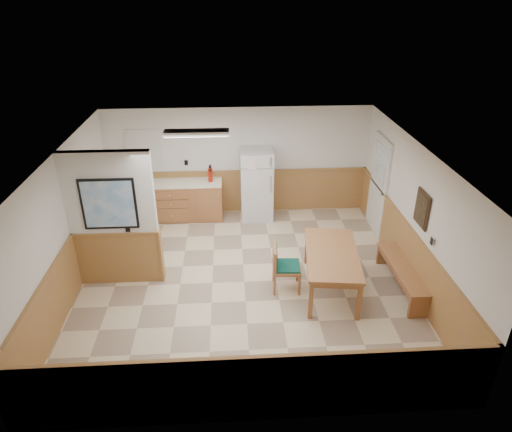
{
  "coord_description": "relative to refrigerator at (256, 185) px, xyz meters",
  "views": [
    {
      "loc": [
        -0.21,
        -6.93,
        4.88
      ],
      "look_at": [
        0.24,
        0.4,
        1.15
      ],
      "focal_mm": 32.0,
      "sensor_mm": 36.0,
      "label": 1
    }
  ],
  "objects": [
    {
      "name": "kitchen_window",
      "position": [
        -2.49,
        0.35,
        0.73
      ],
      "size": [
        0.8,
        0.04,
        1.0
      ],
      "color": "silver",
      "rests_on": "back_wall"
    },
    {
      "name": "partition_wall",
      "position": [
        -2.64,
        -2.43,
        0.42
      ],
      "size": [
        1.5,
        0.2,
        2.5
      ],
      "color": "silver",
      "rests_on": "ground"
    },
    {
      "name": "ground",
      "position": [
        -0.39,
        -2.63,
        -0.82
      ],
      "size": [
        6.0,
        6.0,
        0.0
      ],
      "primitive_type": "plane",
      "color": "beige",
      "rests_on": "ground"
    },
    {
      "name": "soap_bottle",
      "position": [
        -2.64,
        0.04,
        0.19
      ],
      "size": [
        0.09,
        0.09,
        0.22
      ],
      "primitive_type": "cylinder",
      "rotation": [
        0.0,
        0.0,
        -0.43
      ],
      "color": "#18852A",
      "rests_on": "kitchen_counter"
    },
    {
      "name": "dining_table",
      "position": [
        1.13,
        -2.93,
        -0.16
      ],
      "size": [
        1.1,
        1.87,
        0.75
      ],
      "rotation": [
        0.0,
        0.0,
        -0.12
      ],
      "color": "#AA723E",
      "rests_on": "ground"
    },
    {
      "name": "left_wall",
      "position": [
        -3.39,
        -2.63,
        0.43
      ],
      "size": [
        0.02,
        6.0,
        2.5
      ],
      "primitive_type": "cube",
      "color": "silver",
      "rests_on": "ground"
    },
    {
      "name": "fluorescent_fixture",
      "position": [
        -1.19,
        -1.33,
        1.63
      ],
      "size": [
        1.2,
        0.3,
        0.09
      ],
      "color": "silver",
      "rests_on": "ceiling"
    },
    {
      "name": "kitchen_counter",
      "position": [
        -1.6,
        0.05,
        -0.36
      ],
      "size": [
        2.2,
        0.61,
        1.0
      ],
      "color": "#A6613A",
      "rests_on": "ground"
    },
    {
      "name": "right_wall",
      "position": [
        2.61,
        -2.63,
        0.43
      ],
      "size": [
        0.02,
        6.0,
        2.5
      ],
      "primitive_type": "cube",
      "color": "silver",
      "rests_on": "ground"
    },
    {
      "name": "fire_extinguisher",
      "position": [
        -1.04,
        0.04,
        0.26
      ],
      "size": [
        0.1,
        0.1,
        0.4
      ],
      "rotation": [
        0.0,
        0.0,
        0.04
      ],
      "color": "#AF1B09",
      "rests_on": "kitchen_counter"
    },
    {
      "name": "ceiling",
      "position": [
        -0.39,
        -2.63,
        1.68
      ],
      "size": [
        6.0,
        6.0,
        0.02
      ],
      "primitive_type": "cube",
      "color": "white",
      "rests_on": "back_wall"
    },
    {
      "name": "wainscot_left",
      "position": [
        -3.37,
        -2.63,
        -0.32
      ],
      "size": [
        0.04,
        6.0,
        1.0
      ],
      "primitive_type": "cube",
      "color": "#9F643F",
      "rests_on": "ground"
    },
    {
      "name": "back_wall",
      "position": [
        -0.39,
        0.37,
        0.43
      ],
      "size": [
        6.0,
        0.02,
        2.5
      ],
      "primitive_type": "cube",
      "color": "silver",
      "rests_on": "ground"
    },
    {
      "name": "wainscot_right",
      "position": [
        2.59,
        -2.63,
        -0.32
      ],
      "size": [
        0.04,
        6.0,
        1.0
      ],
      "primitive_type": "cube",
      "color": "#9F643F",
      "rests_on": "ground"
    },
    {
      "name": "dining_chair",
      "position": [
        0.26,
        -2.85,
        -0.32
      ],
      "size": [
        0.72,
        0.52,
        0.85
      ],
      "rotation": [
        0.0,
        0.0,
        -0.06
      ],
      "color": "#AA723E",
      "rests_on": "ground"
    },
    {
      "name": "wall_painting",
      "position": [
        2.58,
        -2.93,
        0.73
      ],
      "size": [
        0.04,
        0.5,
        0.6
      ],
      "color": "#322214",
      "rests_on": "right_wall"
    },
    {
      "name": "refrigerator",
      "position": [
        0.0,
        0.0,
        0.0
      ],
      "size": [
        0.73,
        0.72,
        1.63
      ],
      "rotation": [
        0.0,
        0.0,
        0.01
      ],
      "color": "silver",
      "rests_on": "ground"
    },
    {
      "name": "exterior_door",
      "position": [
        2.57,
        -0.73,
        0.24
      ],
      "size": [
        0.07,
        1.02,
        2.15
      ],
      "color": "silver",
      "rests_on": "ground"
    },
    {
      "name": "dining_bench",
      "position": [
        2.41,
        -2.98,
        -0.47
      ],
      "size": [
        0.41,
        1.75,
        0.45
      ],
      "rotation": [
        0.0,
        0.0,
        0.02
      ],
      "color": "#AA723E",
      "rests_on": "ground"
    },
    {
      "name": "wainscot_back",
      "position": [
        -0.39,
        0.35,
        -0.32
      ],
      "size": [
        6.0,
        0.04,
        1.0
      ],
      "primitive_type": "cube",
      "color": "#9F643F",
      "rests_on": "ground"
    }
  ]
}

